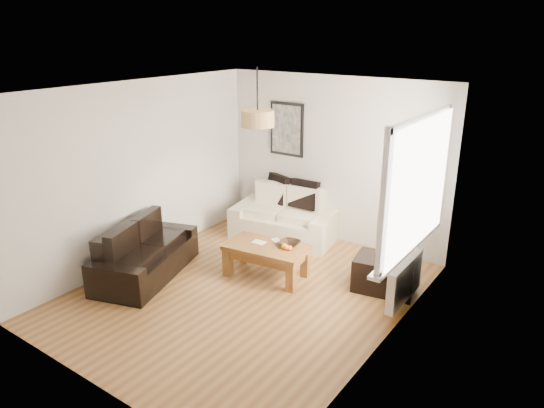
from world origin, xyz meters
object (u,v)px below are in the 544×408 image
Objects in this scene: coffee_table at (266,261)px; ottoman at (385,275)px; loveseat_cream at (284,215)px; sofa_leather at (145,251)px.

ottoman is (1.50, 0.57, -0.01)m from coffee_table.
loveseat_cream is 2.09× the size of ottoman.
loveseat_cream is at bearing -39.30° from sofa_leather.
sofa_leather reaches higher than coffee_table.
ottoman is at bearing 20.69° from coffee_table.
coffee_table is 1.43× the size of ottoman.
sofa_leather is 1.49× the size of coffee_table.
ottoman is at bearing -80.61° from sofa_leather.
ottoman is (2.88, 1.50, -0.14)m from sofa_leather.
sofa_leather is at bearing -121.28° from loveseat_cream.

